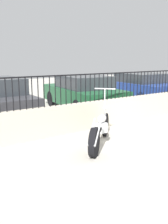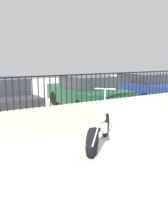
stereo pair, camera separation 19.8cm
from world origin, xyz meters
TOP-DOWN VIEW (x-y plane):
  - low_wall at (0.00, 2.22)m, footprint 10.99×0.18m
  - fence_railing at (-0.00, 2.22)m, footprint 10.99×0.04m
  - motorcycle_white at (-2.12, 0.91)m, footprint 1.66×1.47m
  - car_green at (0.02, 4.68)m, footprint 2.26×4.23m
  - car_blue at (3.28, 4.75)m, footprint 2.25×4.27m

SIDE VIEW (x-z plane):
  - motorcycle_white at x=-2.12m, z-range -0.27..1.03m
  - low_wall at x=0.00m, z-range 0.00..0.80m
  - car_green at x=0.02m, z-range 0.01..1.36m
  - car_blue at x=3.28m, z-range 0.02..1.36m
  - fence_railing at x=0.00m, z-range 0.92..1.72m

